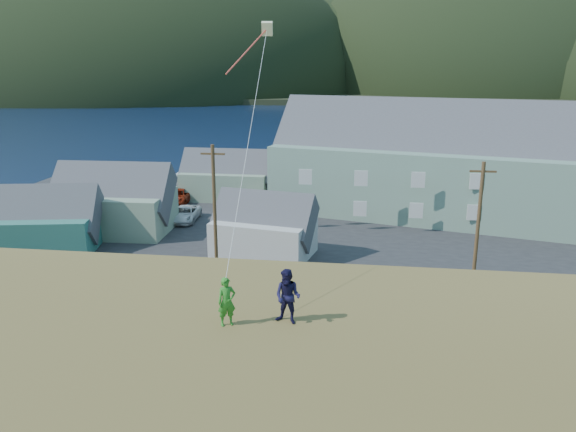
# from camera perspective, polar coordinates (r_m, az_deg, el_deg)

# --- Properties ---
(ground) EXTENTS (900.00, 900.00, 0.00)m
(ground) POSITION_cam_1_polar(r_m,az_deg,el_deg) (37.07, -1.15, -8.37)
(ground) COLOR #0A1638
(ground) RESTS_ON ground
(grass_strip) EXTENTS (110.00, 8.00, 0.10)m
(grass_strip) POSITION_cam_1_polar(r_m,az_deg,el_deg) (35.25, -1.66, -9.59)
(grass_strip) COLOR #4C3D19
(grass_strip) RESTS_ON ground
(waterfront_lot) EXTENTS (72.00, 36.00, 0.12)m
(waterfront_lot) POSITION_cam_1_polar(r_m,az_deg,el_deg) (52.93, 1.69, -0.97)
(waterfront_lot) COLOR #28282B
(waterfront_lot) RESTS_ON ground
(wharf) EXTENTS (26.00, 14.00, 0.90)m
(wharf) POSITION_cam_1_polar(r_m,az_deg,el_deg) (75.79, -0.96, 4.32)
(wharf) COLOR gray
(wharf) RESTS_ON ground
(far_shore) EXTENTS (900.00, 320.00, 2.00)m
(far_shore) POSITION_cam_1_polar(r_m,az_deg,el_deg) (363.84, 7.11, 13.00)
(far_shore) COLOR black
(far_shore) RESTS_ON ground
(far_hills) EXTENTS (760.00, 265.00, 143.00)m
(far_hills) POSITION_cam_1_polar(r_m,az_deg,el_deg) (314.64, 13.62, 12.54)
(far_hills) COLOR black
(far_hills) RESTS_ON ground
(lodge) EXTENTS (41.15, 20.49, 13.95)m
(lodge) POSITION_cam_1_polar(r_m,az_deg,el_deg) (57.11, 18.64, 4.89)
(lodge) COLOR gray
(lodge) RESTS_ON waterfront_lot
(shed_teal) EXTENTS (9.27, 7.29, 6.55)m
(shed_teal) POSITION_cam_1_polar(r_m,az_deg,el_deg) (49.47, -23.36, -0.54)
(shed_teal) COLOR #2E6C61
(shed_teal) RESTS_ON waterfront_lot
(shed_palegreen_near) EXTENTS (10.72, 7.00, 7.65)m
(shed_palegreen_near) POSITION_cam_1_polar(r_m,az_deg,el_deg) (52.64, -17.38, 1.40)
(shed_palegreen_near) COLOR gray
(shed_palegreen_near) RESTS_ON waterfront_lot
(shed_white) EXTENTS (8.67, 6.55, 6.25)m
(shed_white) POSITION_cam_1_polar(r_m,az_deg,el_deg) (44.06, -2.45, -1.16)
(shed_white) COLOR beige
(shed_white) RESTS_ON waterfront_lot
(shed_palegreen_far) EXTENTS (10.18, 5.90, 6.79)m
(shed_palegreen_far) POSITION_cam_1_polar(r_m,az_deg,el_deg) (63.47, -6.22, 4.05)
(shed_palegreen_far) COLOR gray
(shed_palegreen_far) RESTS_ON waterfront_lot
(utility_poles) EXTENTS (33.69, 0.24, 9.68)m
(utility_poles) POSITION_cam_1_polar(r_m,az_deg,el_deg) (37.74, -7.48, -0.36)
(utility_poles) COLOR #47331E
(utility_poles) RESTS_ON waterfront_lot
(parked_cars) EXTENTS (26.28, 12.07, 1.56)m
(parked_cars) POSITION_cam_1_polar(r_m,az_deg,el_deg) (57.75, -7.23, 1.11)
(parked_cars) COLOR maroon
(parked_cars) RESTS_ON waterfront_lot
(kite_flyer_green) EXTENTS (0.66, 0.59, 1.52)m
(kite_flyer_green) POSITION_cam_1_polar(r_m,az_deg,el_deg) (17.13, -6.25, -8.65)
(kite_flyer_green) COLOR #297F22
(kite_flyer_green) RESTS_ON hillside
(kite_flyer_navy) EXTENTS (0.98, 0.85, 1.72)m
(kite_flyer_navy) POSITION_cam_1_polar(r_m,az_deg,el_deg) (17.13, -0.02, -8.19)
(kite_flyer_navy) COLOR #161437
(kite_flyer_navy) RESTS_ON hillside
(kite_rig) EXTENTS (0.88, 4.79, 11.82)m
(kite_rig) POSITION_cam_1_polar(r_m,az_deg,el_deg) (24.29, -2.50, 17.85)
(kite_rig) COLOR #EFF2B8
(kite_rig) RESTS_ON ground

